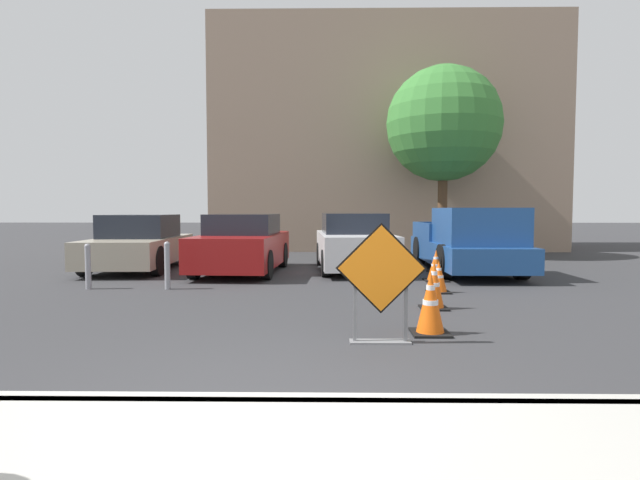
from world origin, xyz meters
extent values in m
plane|color=#333335|center=(0.00, 10.00, 0.00)|extent=(96.00, 96.00, 0.00)
cube|color=#ADAAA3|center=(0.00, 0.00, 0.07)|extent=(21.87, 0.20, 0.14)
cube|color=black|center=(1.25, 2.06, 0.89)|extent=(1.06, 0.03, 1.06)
cube|color=orange|center=(1.25, 2.04, 0.89)|extent=(1.00, 0.03, 1.00)
cube|color=slate|center=(1.25, 2.10, 0.01)|extent=(0.72, 0.20, 0.02)
cube|color=slate|center=(0.95, 2.10, 0.45)|extent=(0.04, 0.04, 0.89)
cube|color=slate|center=(1.55, 2.10, 0.45)|extent=(0.04, 0.04, 0.89)
cube|color=black|center=(1.92, 2.53, 0.01)|extent=(0.47, 0.47, 0.03)
cone|color=#EA590F|center=(1.92, 2.53, 0.42)|extent=(0.35, 0.35, 0.78)
cylinder|color=white|center=(1.92, 2.53, 0.59)|extent=(0.11, 0.11, 0.07)
cylinder|color=white|center=(1.92, 2.53, 0.40)|extent=(0.19, 0.19, 0.07)
cube|color=black|center=(2.32, 4.14, 0.01)|extent=(0.43, 0.43, 0.03)
cone|color=#EA590F|center=(2.32, 4.14, 0.41)|extent=(0.31, 0.31, 0.75)
cylinder|color=white|center=(2.32, 4.14, 0.57)|extent=(0.10, 0.10, 0.07)
cylinder|color=white|center=(2.32, 4.14, 0.39)|extent=(0.18, 0.18, 0.07)
cube|color=black|center=(2.74, 5.70, 0.01)|extent=(0.42, 0.42, 0.03)
cone|color=#EA590F|center=(2.74, 5.70, 0.32)|extent=(0.31, 0.31, 0.58)
cylinder|color=white|center=(2.74, 5.70, 0.45)|extent=(0.10, 0.10, 0.05)
cylinder|color=white|center=(2.74, 5.70, 0.31)|extent=(0.18, 0.18, 0.05)
cube|color=black|center=(3.03, 7.28, 0.01)|extent=(0.51, 0.51, 0.03)
cone|color=#EA590F|center=(3.03, 7.28, 0.36)|extent=(0.38, 0.38, 0.67)
cylinder|color=white|center=(3.03, 7.28, 0.51)|extent=(0.12, 0.12, 0.06)
cylinder|color=white|center=(3.03, 7.28, 0.35)|extent=(0.21, 0.21, 0.06)
cube|color=black|center=(3.41, 8.80, 0.01)|extent=(0.51, 0.51, 0.03)
cone|color=#EA590F|center=(3.41, 8.80, 0.40)|extent=(0.38, 0.38, 0.74)
cylinder|color=white|center=(3.41, 8.80, 0.56)|extent=(0.12, 0.12, 0.07)
cylinder|color=white|center=(3.41, 8.80, 0.38)|extent=(0.21, 0.21, 0.07)
cube|color=#A39984|center=(-4.35, 9.30, 0.52)|extent=(2.03, 4.27, 0.65)
cube|color=#1E232D|center=(-4.35, 9.40, 1.15)|extent=(1.72, 2.00, 0.60)
cylinder|color=black|center=(-3.44, 8.03, 0.36)|extent=(0.23, 0.73, 0.72)
cylinder|color=black|center=(-5.15, 7.96, 0.36)|extent=(0.23, 0.73, 0.72)
cylinder|color=black|center=(-3.54, 10.63, 0.36)|extent=(0.23, 0.73, 0.72)
cylinder|color=black|center=(-5.26, 10.56, 0.36)|extent=(0.23, 0.73, 0.72)
cube|color=maroon|center=(-1.52, 8.72, 0.57)|extent=(2.04, 4.13, 0.78)
cube|color=#1E232D|center=(-1.51, 8.82, 1.21)|extent=(1.70, 1.94, 0.50)
cylinder|color=black|center=(-0.74, 7.43, 0.34)|extent=(0.24, 0.68, 0.68)
cylinder|color=black|center=(-2.42, 7.52, 0.34)|extent=(0.24, 0.68, 0.68)
cylinder|color=black|center=(-0.61, 9.93, 0.34)|extent=(0.24, 0.68, 0.68)
cylinder|color=black|center=(-2.29, 10.01, 0.34)|extent=(0.24, 0.68, 0.68)
cube|color=silver|center=(1.32, 9.20, 0.57)|extent=(2.02, 4.11, 0.79)
cube|color=#1E232D|center=(1.31, 9.30, 1.23)|extent=(1.67, 1.94, 0.51)
cylinder|color=black|center=(2.20, 8.01, 0.32)|extent=(0.24, 0.66, 0.64)
cylinder|color=black|center=(0.58, 7.91, 0.32)|extent=(0.24, 0.66, 0.64)
cylinder|color=black|center=(2.05, 10.49, 0.32)|extent=(0.24, 0.66, 0.64)
cylinder|color=black|center=(0.43, 10.39, 0.32)|extent=(0.24, 0.66, 0.64)
cube|color=navy|center=(4.15, 9.11, 0.49)|extent=(1.92, 5.23, 0.55)
cube|color=navy|center=(4.14, 7.93, 1.19)|extent=(1.75, 2.10, 0.85)
cube|color=navy|center=(4.16, 11.35, 0.99)|extent=(1.79, 0.11, 0.45)
cube|color=navy|center=(5.05, 10.15, 0.99)|extent=(0.11, 2.51, 0.45)
cube|color=navy|center=(3.26, 10.15, 0.99)|extent=(0.11, 2.51, 0.45)
cylinder|color=black|center=(5.01, 7.54, 0.40)|extent=(0.24, 0.80, 0.80)
cylinder|color=black|center=(3.27, 7.54, 0.40)|extent=(0.24, 0.80, 0.80)
cylinder|color=black|center=(5.02, 10.67, 0.40)|extent=(0.24, 0.80, 0.80)
cylinder|color=black|center=(3.28, 10.68, 0.40)|extent=(0.24, 0.80, 0.80)
cylinder|color=gray|center=(-2.55, 6.04, 0.45)|extent=(0.11, 0.11, 0.89)
sphere|color=gray|center=(-2.55, 6.04, 0.89)|extent=(0.12, 0.12, 0.12)
cylinder|color=gray|center=(-4.13, 6.04, 0.42)|extent=(0.11, 0.11, 0.85)
sphere|color=gray|center=(-4.13, 6.04, 0.85)|extent=(0.12, 0.12, 0.12)
cube|color=gray|center=(2.92, 17.36, 4.45)|extent=(13.55, 5.00, 8.90)
cylinder|color=#513823|center=(4.52, 13.24, 1.51)|extent=(0.32, 0.32, 3.02)
sphere|color=#387A33|center=(4.52, 13.24, 4.46)|extent=(3.84, 3.84, 3.84)
camera|label=1|loc=(0.62, -3.73, 1.57)|focal=28.00mm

